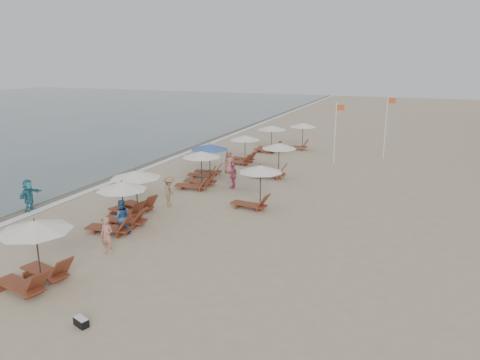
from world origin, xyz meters
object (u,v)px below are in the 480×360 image
at_px(lounger_station_1, 118,207).
at_px(waterline_walker, 29,195).
at_px(lounger_station_2, 133,190).
at_px(inland_station_1, 273,158).
at_px(inland_station_0, 256,181).
at_px(beachgoer_mid_a, 121,217).
at_px(inland_station_2, 300,133).
at_px(beachgoer_near, 107,236).
at_px(lounger_station_3, 198,169).
at_px(flag_pole_near, 336,129).
at_px(lounger_station_6, 269,137).
at_px(lounger_station_5, 242,149).
at_px(lounger_station_0, 33,252).
at_px(beachgoer_far_a, 233,175).
at_px(beachgoer_mid_b, 169,192).
at_px(duffel_bag, 81,322).
at_px(lounger_station_4, 207,158).
at_px(beachgoer_far_b, 229,162).

relative_size(lounger_station_1, waterline_walker, 1.61).
bearing_deg(lounger_station_2, waterline_walker, -162.43).
bearing_deg(lounger_station_2, inland_station_1, 65.14).
relative_size(inland_station_0, beachgoer_mid_a, 1.71).
bearing_deg(inland_station_2, beachgoer_near, -93.88).
height_order(lounger_station_2, beachgoer_mid_a, lounger_station_2).
distance_m(lounger_station_3, inland_station_1, 5.09).
height_order(inland_station_0, flag_pole_near, flag_pole_near).
relative_size(lounger_station_6, beachgoer_mid_a, 1.68).
bearing_deg(beachgoer_near, inland_station_2, 86.28).
xyz_separation_m(lounger_station_1, flag_pole_near, (6.29, 17.12, 1.37)).
relative_size(lounger_station_1, lounger_station_5, 1.05).
relative_size(lounger_station_0, beachgoer_mid_a, 1.73).
distance_m(lounger_station_2, inland_station_1, 10.02).
height_order(inland_station_0, beachgoer_far_a, inland_station_0).
relative_size(inland_station_0, flag_pole_near, 0.60).
relative_size(lounger_station_0, lounger_station_5, 1.07).
distance_m(lounger_station_6, inland_station_0, 14.57).
height_order(beachgoer_mid_b, waterline_walker, waterline_walker).
distance_m(lounger_station_0, duffel_bag, 3.45).
bearing_deg(flag_pole_near, lounger_station_4, -133.44).
bearing_deg(lounger_station_6, lounger_station_4, -97.15).
distance_m(beachgoer_near, beachgoer_far_b, 13.68).
relative_size(beachgoer_mid_b, duffel_bag, 2.97).
bearing_deg(beachgoer_mid_a, duffel_bag, 76.78).
height_order(beachgoer_far_b, waterline_walker, waterline_walker).
bearing_deg(inland_station_2, beachgoer_mid_b, -97.74).
bearing_deg(lounger_station_6, lounger_station_2, -94.57).
bearing_deg(lounger_station_3, beachgoer_mid_b, -86.95).
height_order(beachgoer_mid_b, duffel_bag, beachgoer_mid_b).
distance_m(inland_station_1, beachgoer_far_b, 3.17).
xyz_separation_m(beachgoer_near, beachgoer_mid_a, (-0.74, 1.95, 0.03)).
bearing_deg(waterline_walker, lounger_station_5, -30.32).
xyz_separation_m(lounger_station_5, beachgoer_mid_a, (0.18, -14.68, -0.33)).
distance_m(lounger_station_2, lounger_station_6, 17.02).
bearing_deg(lounger_station_1, beachgoer_mid_b, 84.71).
xyz_separation_m(beachgoer_far_a, beachgoer_far_b, (-1.67, 3.30, -0.03)).
bearing_deg(beachgoer_far_a, beachgoer_far_b, -154.59).
bearing_deg(lounger_station_2, lounger_station_1, -72.03).
xyz_separation_m(lounger_station_2, beachgoer_near, (1.80, -4.42, -0.44)).
bearing_deg(inland_station_2, inland_station_1, -85.09).
bearing_deg(inland_station_1, beachgoer_mid_a, -105.22).
height_order(inland_station_0, beachgoer_near, inland_station_0).
bearing_deg(beachgoer_mid_b, lounger_station_2, 129.09).
distance_m(lounger_station_4, waterline_walker, 10.80).
height_order(lounger_station_2, waterline_walker, lounger_station_2).
xyz_separation_m(beachgoer_mid_b, duffel_bag, (3.19, -10.44, -0.65)).
height_order(lounger_station_4, lounger_station_5, lounger_station_4).
bearing_deg(lounger_station_6, lounger_station_0, -90.27).
xyz_separation_m(lounger_station_3, inland_station_0, (4.41, -2.35, 0.31)).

